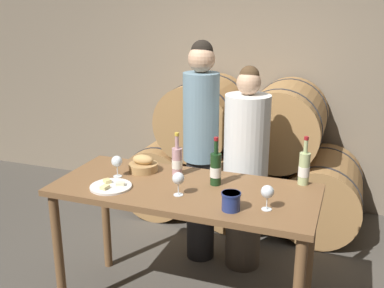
{
  "coord_description": "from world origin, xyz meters",
  "views": [
    {
      "loc": [
        0.98,
        -2.5,
        2.06
      ],
      "look_at": [
        0.0,
        0.15,
        1.18
      ],
      "focal_mm": 42.0,
      "sensor_mm": 36.0,
      "label": 1
    }
  ],
  "objects_px": {
    "cheese_plate": "(111,186)",
    "wine_bottle_rose": "(177,161)",
    "wine_glass_center": "(267,192)",
    "wine_bottle_white": "(304,168)",
    "blue_crock": "(231,200)",
    "wine_bottle_red": "(216,169)",
    "wine_glass_far_left": "(117,162)",
    "person_right": "(245,170)",
    "bread_basket": "(143,165)",
    "wine_glass_left": "(178,179)",
    "tasting_table": "(184,205)",
    "person_left": "(201,149)"
  },
  "relations": [
    {
      "from": "wine_bottle_white",
      "to": "cheese_plate",
      "type": "relative_size",
      "value": 1.2
    },
    {
      "from": "wine_bottle_rose",
      "to": "blue_crock",
      "type": "relative_size",
      "value": 2.65
    },
    {
      "from": "person_left",
      "to": "bread_basket",
      "type": "bearing_deg",
      "value": -114.23
    },
    {
      "from": "blue_crock",
      "to": "wine_bottle_rose",
      "type": "bearing_deg",
      "value": 140.34
    },
    {
      "from": "blue_crock",
      "to": "bread_basket",
      "type": "relative_size",
      "value": 0.56
    },
    {
      "from": "tasting_table",
      "to": "wine_bottle_red",
      "type": "distance_m",
      "value": 0.32
    },
    {
      "from": "person_right",
      "to": "wine_bottle_rose",
      "type": "height_order",
      "value": "person_right"
    },
    {
      "from": "blue_crock",
      "to": "wine_glass_far_left",
      "type": "height_order",
      "value": "wine_glass_far_left"
    },
    {
      "from": "wine_glass_center",
      "to": "wine_glass_far_left",
      "type": "bearing_deg",
      "value": 171.34
    },
    {
      "from": "person_left",
      "to": "cheese_plate",
      "type": "distance_m",
      "value": 0.94
    },
    {
      "from": "wine_bottle_rose",
      "to": "bread_basket",
      "type": "bearing_deg",
      "value": -175.74
    },
    {
      "from": "wine_bottle_rose",
      "to": "cheese_plate",
      "type": "xyz_separation_m",
      "value": [
        -0.32,
        -0.36,
        -0.09
      ]
    },
    {
      "from": "wine_bottle_red",
      "to": "wine_glass_center",
      "type": "relative_size",
      "value": 2.16
    },
    {
      "from": "cheese_plate",
      "to": "wine_glass_far_left",
      "type": "relative_size",
      "value": 1.8
    },
    {
      "from": "person_right",
      "to": "cheese_plate",
      "type": "relative_size",
      "value": 6.08
    },
    {
      "from": "bread_basket",
      "to": "cheese_plate",
      "type": "relative_size",
      "value": 0.76
    },
    {
      "from": "wine_bottle_red",
      "to": "wine_glass_far_left",
      "type": "xyz_separation_m",
      "value": [
        -0.67,
        -0.1,
        -0.0
      ]
    },
    {
      "from": "wine_glass_left",
      "to": "wine_glass_far_left",
      "type": "bearing_deg",
      "value": 163.92
    },
    {
      "from": "wine_bottle_white",
      "to": "wine_glass_left",
      "type": "distance_m",
      "value": 0.83
    },
    {
      "from": "wine_bottle_white",
      "to": "blue_crock",
      "type": "xyz_separation_m",
      "value": [
        -0.34,
        -0.54,
        -0.05
      ]
    },
    {
      "from": "bread_basket",
      "to": "tasting_table",
      "type": "bearing_deg",
      "value": -24.91
    },
    {
      "from": "cheese_plate",
      "to": "wine_glass_left",
      "type": "bearing_deg",
      "value": 5.13
    },
    {
      "from": "bread_basket",
      "to": "wine_glass_far_left",
      "type": "bearing_deg",
      "value": -127.16
    },
    {
      "from": "wine_bottle_white",
      "to": "blue_crock",
      "type": "relative_size",
      "value": 2.84
    },
    {
      "from": "person_right",
      "to": "wine_glass_far_left",
      "type": "bearing_deg",
      "value": -136.33
    },
    {
      "from": "tasting_table",
      "to": "person_right",
      "type": "bearing_deg",
      "value": 71.87
    },
    {
      "from": "bread_basket",
      "to": "cheese_plate",
      "type": "xyz_separation_m",
      "value": [
        -0.06,
        -0.34,
        -0.04
      ]
    },
    {
      "from": "wine_bottle_red",
      "to": "wine_glass_far_left",
      "type": "height_order",
      "value": "wine_bottle_red"
    },
    {
      "from": "wine_bottle_rose",
      "to": "wine_glass_far_left",
      "type": "bearing_deg",
      "value": -154.6
    },
    {
      "from": "tasting_table",
      "to": "wine_glass_center",
      "type": "xyz_separation_m",
      "value": [
        0.57,
        -0.14,
        0.23
      ]
    },
    {
      "from": "wine_bottle_white",
      "to": "blue_crock",
      "type": "height_order",
      "value": "wine_bottle_white"
    },
    {
      "from": "person_right",
      "to": "bread_basket",
      "type": "xyz_separation_m",
      "value": [
        -0.61,
        -0.54,
        0.15
      ]
    },
    {
      "from": "wine_glass_left",
      "to": "wine_glass_center",
      "type": "relative_size",
      "value": 1.0
    },
    {
      "from": "wine_bottle_white",
      "to": "wine_bottle_rose",
      "type": "distance_m",
      "value": 0.85
    },
    {
      "from": "wine_glass_far_left",
      "to": "wine_glass_left",
      "type": "relative_size",
      "value": 1.0
    },
    {
      "from": "wine_bottle_red",
      "to": "wine_glass_center",
      "type": "distance_m",
      "value": 0.47
    },
    {
      "from": "person_right",
      "to": "bread_basket",
      "type": "distance_m",
      "value": 0.83
    },
    {
      "from": "person_left",
      "to": "wine_glass_center",
      "type": "xyz_separation_m",
      "value": [
        0.7,
        -0.86,
        0.08
      ]
    },
    {
      "from": "blue_crock",
      "to": "wine_glass_far_left",
      "type": "relative_size",
      "value": 0.76
    },
    {
      "from": "cheese_plate",
      "to": "wine_glass_center",
      "type": "height_order",
      "value": "wine_glass_center"
    },
    {
      "from": "tasting_table",
      "to": "wine_bottle_white",
      "type": "xyz_separation_m",
      "value": [
        0.71,
        0.32,
        0.24
      ]
    },
    {
      "from": "cheese_plate",
      "to": "wine_bottle_rose",
      "type": "bearing_deg",
      "value": 49.08
    },
    {
      "from": "tasting_table",
      "to": "wine_glass_left",
      "type": "distance_m",
      "value": 0.27
    },
    {
      "from": "blue_crock",
      "to": "tasting_table",
      "type": "bearing_deg",
      "value": 149.48
    },
    {
      "from": "wine_glass_far_left",
      "to": "wine_bottle_red",
      "type": "bearing_deg",
      "value": 8.27
    },
    {
      "from": "bread_basket",
      "to": "wine_glass_center",
      "type": "distance_m",
      "value": 1.0
    },
    {
      "from": "wine_glass_left",
      "to": "wine_bottle_white",
      "type": "bearing_deg",
      "value": 32.79
    },
    {
      "from": "tasting_table",
      "to": "wine_bottle_red",
      "type": "xyz_separation_m",
      "value": [
        0.18,
        0.12,
        0.24
      ]
    },
    {
      "from": "tasting_table",
      "to": "cheese_plate",
      "type": "distance_m",
      "value": 0.49
    },
    {
      "from": "tasting_table",
      "to": "wine_glass_left",
      "type": "xyz_separation_m",
      "value": [
        0.01,
        -0.13,
        0.23
      ]
    }
  ]
}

